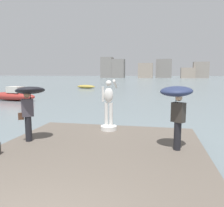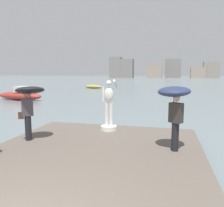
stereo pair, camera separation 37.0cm
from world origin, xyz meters
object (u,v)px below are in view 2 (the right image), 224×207
object	(u,v)px
statue_white_figure	(109,111)
onlooker_right	(175,100)
boat_far	(20,95)
boat_near	(93,87)
onlooker_left	(29,98)

from	to	relation	value
statue_white_figure	onlooker_right	xyz separation A→B (m)	(2.55, -1.94, 0.75)
boat_far	boat_near	bearing A→B (deg)	85.69
onlooker_left	boat_near	distance (m)	34.29
onlooker_right	boat_near	bearing A→B (deg)	112.29
onlooker_left	boat_far	size ratio (longest dim) A/B	0.36
onlooker_right	boat_near	xyz separation A→B (m)	(-13.56, 33.07, -1.66)
onlooker_left	onlooker_right	world-z (taller)	onlooker_right
onlooker_left	statue_white_figure	bearing A→B (deg)	40.46
statue_white_figure	boat_far	xyz separation A→B (m)	(-12.49, 11.50, -0.71)
statue_white_figure	boat_near	world-z (taller)	statue_white_figure
statue_white_figure	onlooker_left	distance (m)	3.18
onlooker_left	onlooker_right	bearing A→B (deg)	0.91
onlooker_right	boat_far	xyz separation A→B (m)	(-15.04, 13.44, -1.46)
boat_near	boat_far	size ratio (longest dim) A/B	0.70
statue_white_figure	onlooker_left	xyz separation A→B (m)	(-2.36, -2.02, 0.68)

